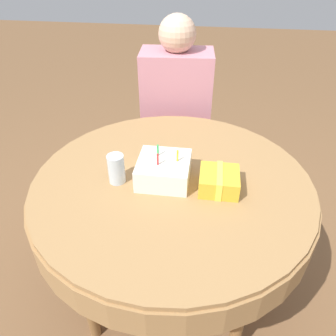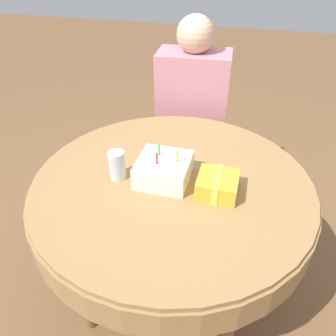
# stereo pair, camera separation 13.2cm
# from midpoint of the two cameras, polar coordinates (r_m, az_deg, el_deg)

# --- Properties ---
(ground_plane) EXTENTS (12.00, 12.00, 0.00)m
(ground_plane) POSITION_cam_midpoint_polar(r_m,az_deg,el_deg) (1.87, -1.59, -19.52)
(ground_plane) COLOR brown
(dining_table) EXTENTS (1.17, 1.17, 0.71)m
(dining_table) POSITION_cam_midpoint_polar(r_m,az_deg,el_deg) (1.40, -2.00, -4.76)
(dining_table) COLOR #9E7547
(dining_table) RESTS_ON ground_plane
(chair) EXTENTS (0.40, 0.40, 0.85)m
(chair) POSITION_cam_midpoint_polar(r_m,az_deg,el_deg) (2.21, -0.29, 6.73)
(chair) COLOR #4C331E
(chair) RESTS_ON ground_plane
(person) EXTENTS (0.44, 0.37, 1.19)m
(person) POSITION_cam_midpoint_polar(r_m,az_deg,el_deg) (2.03, -0.47, 11.86)
(person) COLOR #DBB293
(person) RESTS_ON ground_plane
(birthday_cake) EXTENTS (0.21, 0.21, 0.14)m
(birthday_cake) POSITION_cam_midpoint_polar(r_m,az_deg,el_deg) (1.32, -3.60, -0.46)
(birthday_cake) COLOR white
(birthday_cake) RESTS_ON dining_table
(drinking_glass) EXTENTS (0.07, 0.07, 0.12)m
(drinking_glass) POSITION_cam_midpoint_polar(r_m,az_deg,el_deg) (1.33, -11.81, -0.24)
(drinking_glass) COLOR silver
(drinking_glass) RESTS_ON dining_table
(gift_box) EXTENTS (0.15, 0.16, 0.08)m
(gift_box) POSITION_cam_midpoint_polar(r_m,az_deg,el_deg) (1.28, 5.99, -2.36)
(gift_box) COLOR gold
(gift_box) RESTS_ON dining_table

